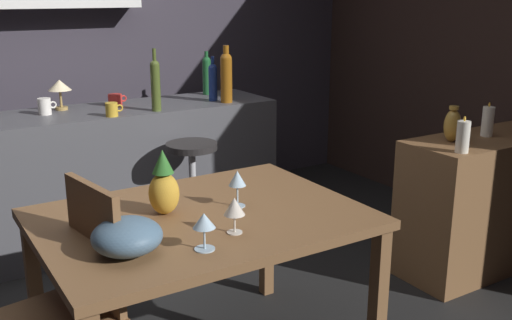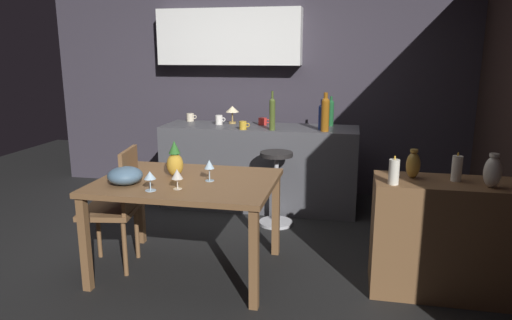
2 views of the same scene
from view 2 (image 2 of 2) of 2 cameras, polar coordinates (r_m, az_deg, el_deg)
The scene contains 25 objects.
ground_plane at distance 4.02m, azimuth -6.08°, elevation -11.59°, with size 9.00×9.00×0.00m, color black.
wall_kitchen_back at distance 5.68m, azimuth -0.55°, elevation 10.45°, with size 5.20×0.33×2.60m.
dining_table at distance 3.55m, azimuth -8.48°, elevation -3.66°, with size 1.32×0.98×0.74m.
kitchen_counter at distance 5.08m, azimuth 0.43°, elevation -0.85°, with size 2.10×0.60×0.90m, color #4C4C51.
sideboard_cabinet at distance 3.55m, azimuth 23.05°, elevation -8.89°, with size 1.10×0.44×0.82m, color brown.
chair_near_window at distance 3.79m, azimuth -16.68°, elevation -5.21°, with size 0.46×0.46×0.96m.
bar_stool at distance 4.56m, azimuth 2.49°, elevation -3.26°, with size 0.34×0.34×0.74m.
wine_glass_left at distance 3.27m, azimuth -12.92°, elevation -1.94°, with size 0.08×0.08×0.14m.
wine_glass_right at distance 3.45m, azimuth -5.77°, elevation -0.63°, with size 0.08×0.08×0.16m.
wine_glass_center at distance 3.28m, azimuth -9.68°, elevation -1.77°, with size 0.08×0.08×0.14m.
pineapple_centerpiece at distance 3.63m, azimuth -9.95°, elevation -0.11°, with size 0.13×0.13×0.28m.
fruit_bowl at distance 3.49m, azimuth -15.79°, elevation -1.86°, with size 0.25×0.25×0.13m, color slate.
wine_bottle_amber at distance 4.69m, azimuth 8.51°, elevation 5.77°, with size 0.08×0.08×0.39m.
wine_bottle_olive at distance 4.72m, azimuth 2.01°, elevation 5.83°, with size 0.06×0.06×0.40m.
wine_bottle_cobalt at distance 4.81m, azimuth 8.04°, elevation 5.40°, with size 0.06×0.06×0.31m.
wine_bottle_green at distance 5.06m, azimuth 9.18°, elevation 5.88°, with size 0.06×0.06×0.32m.
cup_red at distance 5.09m, azimuth 0.84°, elevation 4.77°, with size 0.13×0.09×0.08m.
cup_cream at distance 5.42m, azimuth -8.08°, elevation 5.23°, with size 0.12×0.08×0.09m.
cup_white at distance 5.13m, azimuth -4.57°, elevation 4.95°, with size 0.11×0.08×0.10m.
cup_mustard at distance 4.78m, azimuth -1.60°, elevation 4.28°, with size 0.11×0.08×0.09m.
counter_lamp at distance 5.18m, azimuth -2.93°, elevation 6.13°, with size 0.15×0.15×0.20m.
pillar_candle_tall at distance 3.19m, azimuth 16.60°, elevation -1.41°, with size 0.07×0.07×0.19m.
pillar_candle_short at distance 3.42m, azimuth 23.46°, elevation -0.96°, with size 0.07×0.07×0.20m.
vase_ceramic_ivory at distance 3.35m, azimuth 27.08°, elevation -1.29°, with size 0.11×0.11×0.23m.
vase_brass at distance 3.39m, azimuth 18.76°, elevation -0.56°, with size 0.10×0.10×0.20m.
Camera 2 is at (1.15, -3.47, 1.68)m, focal length 32.53 mm.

